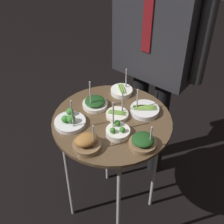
# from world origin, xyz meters

# --- Properties ---
(ground_plane) EXTENTS (8.00, 8.00, 0.00)m
(ground_plane) POSITION_xyz_m (0.00, 0.00, 0.00)
(ground_plane) COLOR black
(serving_cart) EXTENTS (0.60, 0.60, 0.77)m
(serving_cart) POSITION_xyz_m (0.00, 0.00, 0.70)
(serving_cart) COLOR brown
(serving_cart) RESTS_ON ground_plane
(bowl_asparagus_far_rim) EXTENTS (0.11, 0.11, 0.14)m
(bowl_asparagus_far_rim) POSITION_xyz_m (0.01, 0.04, 0.78)
(bowl_asparagus_far_rim) COLOR silver
(bowl_asparagus_far_rim) RESTS_ON serving_cart
(bowl_asparagus_front_left) EXTENTS (0.15, 0.15, 0.14)m
(bowl_asparagus_front_left) POSITION_xyz_m (0.09, 0.15, 0.78)
(bowl_asparagus_front_left) COLOR silver
(bowl_asparagus_front_left) RESTS_ON serving_cart
(bowl_spinach_front_center) EXTENTS (0.13, 0.13, 0.13)m
(bowl_spinach_front_center) POSITION_xyz_m (0.22, -0.06, 0.79)
(bowl_spinach_front_center) COLOR brown
(bowl_spinach_front_center) RESTS_ON serving_cart
(bowl_spinach_front_right) EXTENTS (0.13, 0.13, 0.17)m
(bowl_spinach_front_right) POSITION_xyz_m (-0.14, 0.03, 0.79)
(bowl_spinach_front_right) COLOR silver
(bowl_spinach_front_right) RESTS_ON serving_cart
(bowl_roast_near_rim) EXTENTS (0.13, 0.13, 0.14)m
(bowl_roast_near_rim) POSITION_xyz_m (0.03, -0.22, 0.80)
(bowl_roast_near_rim) COLOR brown
(bowl_roast_near_rim) RESTS_ON serving_cart
(bowl_broccoli_mid_left) EXTENTS (0.15, 0.15, 0.17)m
(bowl_broccoli_mid_left) POSITION_xyz_m (-0.14, -0.15, 0.79)
(bowl_broccoli_mid_left) COLOR silver
(bowl_broccoli_mid_left) RESTS_ON serving_cart
(bowl_asparagus_back_left) EXTENTS (0.12, 0.12, 0.14)m
(bowl_asparagus_back_left) POSITION_xyz_m (-0.09, 0.21, 0.78)
(bowl_asparagus_back_left) COLOR white
(bowl_asparagus_back_left) RESTS_ON serving_cart
(bowl_broccoli_center) EXTENTS (0.11, 0.11, 0.17)m
(bowl_broccoli_center) POSITION_xyz_m (0.08, -0.07, 0.79)
(bowl_broccoli_center) COLOR silver
(bowl_broccoli_center) RESTS_ON serving_cart
(waiter_figure) EXTENTS (0.59, 0.22, 1.60)m
(waiter_figure) POSITION_xyz_m (-0.04, 0.46, 1.01)
(waiter_figure) COLOR black
(waiter_figure) RESTS_ON ground_plane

